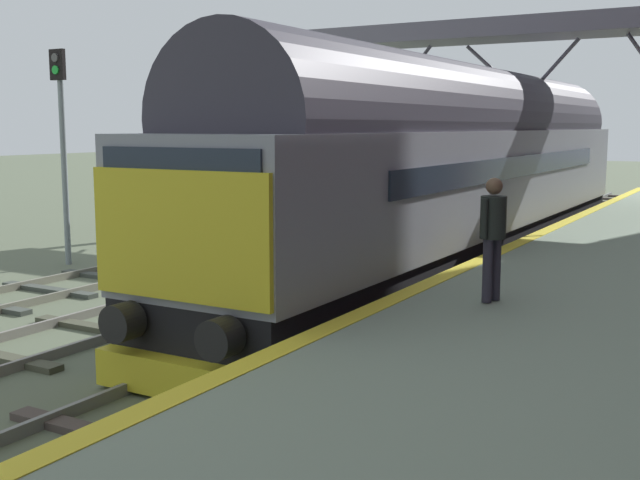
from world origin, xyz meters
TOP-DOWN VIEW (x-y plane):
  - ground_plane at (0.00, 0.00)m, footprint 140.00×140.00m
  - track_main at (0.00, 0.00)m, footprint 2.50×60.00m
  - track_adjacent_west at (-3.40, -0.00)m, footprint 2.50×60.00m
  - track_adjacent_far_west at (-6.44, 0.00)m, footprint 2.50×60.00m
  - station_platform at (3.60, 0.00)m, footprint 4.00×44.00m
  - diesel_locomotive at (0.00, 7.00)m, footprint 2.74×19.93m
  - signal_post_far at (-8.60, 3.26)m, footprint 0.44×0.22m
  - waiting_passenger at (2.93, 0.07)m, footprint 0.42×0.49m
  - overhead_footbridge at (-1.17, 11.84)m, footprint 15.74×2.00m

SIDE VIEW (x-z plane):
  - ground_plane at x=0.00m, z-range 0.00..0.00m
  - track_adjacent_far_west at x=-6.44m, z-range -0.02..0.13m
  - track_main at x=0.00m, z-range -0.02..0.13m
  - track_adjacent_west at x=-3.40m, z-range -0.02..0.13m
  - station_platform at x=3.60m, z-range 0.00..1.01m
  - waiting_passenger at x=2.93m, z-range 1.17..2.81m
  - diesel_locomotive at x=0.00m, z-range 0.15..4.83m
  - signal_post_far at x=-8.60m, z-range 0.58..5.68m
  - overhead_footbridge at x=-1.17m, z-range 2.57..8.75m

